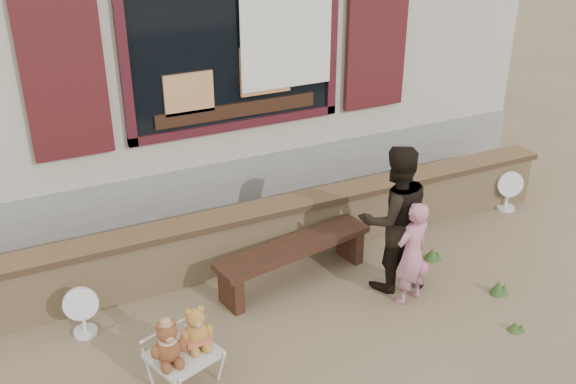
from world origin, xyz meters
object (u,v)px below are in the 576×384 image
folding_chair (184,356)px  teddy_bear_left (167,341)px  adult (394,219)px  teddy_bear_right (196,326)px  child (412,253)px  bench (294,254)px

folding_chair → teddy_bear_left: teddy_bear_left is taller
teddy_bear_left → adult: size_ratio=0.26×
teddy_bear_right → child: bearing=-15.1°
folding_chair → child: size_ratio=0.59×
child → adult: adult is taller
teddy_bear_right → child: child is taller
teddy_bear_right → adult: size_ratio=0.25×
bench → teddy_bear_right: size_ratio=4.53×
child → adult: size_ratio=0.70×
bench → teddy_bear_left: 1.93m
child → adult: 0.39m
bench → folding_chair: 1.78m
bench → folding_chair: bearing=-157.1°
teddy_bear_right → bench: bearing=15.7°
bench → teddy_bear_left: size_ratio=4.40×
teddy_bear_right → adult: 2.29m
bench → teddy_bear_right: teddy_bear_right is taller
folding_chair → bench: bearing=14.5°
bench → teddy_bear_right: 1.66m
folding_chair → teddy_bear_right: size_ratio=1.65×
bench → teddy_bear_left: (-1.62, -1.03, 0.20)m
adult → folding_chair: bearing=19.4°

